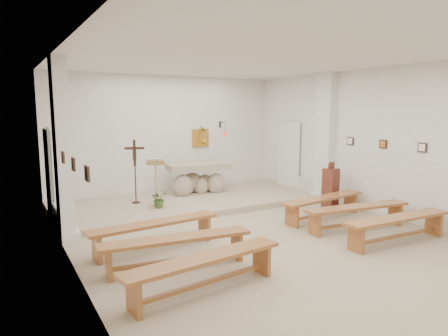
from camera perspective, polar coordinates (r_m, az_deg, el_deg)
ground at (r=7.94m, az=6.23°, el=-10.27°), size 7.00×10.00×0.00m
wall_left at (r=6.17m, az=-20.62°, el=0.55°), size 0.02×10.00×3.50m
wall_right at (r=10.03m, az=22.74°, el=3.27°), size 0.02×10.00×3.50m
wall_back at (r=11.93m, az=-7.97°, el=4.57°), size 7.00×0.02×3.50m
ceiling at (r=7.58m, az=6.67°, el=15.60°), size 7.00×10.00×0.02m
sanctuary_platform at (r=10.82m, az=-4.80°, el=-4.74°), size 6.98×3.00×0.15m
pilaster_left at (r=8.16m, az=-22.13°, el=2.27°), size 0.26×0.55×3.50m
pilaster_right at (r=11.26m, az=14.25°, el=4.17°), size 0.26×0.55×3.50m
gold_wall_relief at (r=12.34m, az=-3.37°, el=4.30°), size 0.55×0.04×0.55m
sanctuary_lamp at (r=12.44m, az=0.04°, el=5.08°), size 0.11×0.36×0.44m
station_frame_left_front at (r=5.40m, az=-18.98°, el=-0.75°), size 0.03×0.20×0.20m
station_frame_left_mid at (r=6.38m, az=-20.73°, el=0.51°), size 0.03×0.20×0.20m
station_frame_left_rear at (r=7.36m, az=-22.01°, el=1.43°), size 0.03×0.20×0.20m
station_frame_right_front at (r=9.55m, az=26.47°, el=2.64°), size 0.03×0.20×0.20m
station_frame_right_mid at (r=10.13m, az=21.77°, el=3.21°), size 0.03×0.20×0.20m
station_frame_right_rear at (r=10.78m, az=17.60°, el=3.69°), size 0.03×0.20×0.20m
radiator_left at (r=9.09m, az=-22.61°, el=-6.67°), size 0.10×0.85×0.52m
radiator_right at (r=12.00m, az=11.88°, el=-2.64°), size 0.10×0.85×0.52m
altar at (r=11.47m, az=-3.71°, el=-1.78°), size 1.86×0.89×0.93m
lectern at (r=9.90m, az=-9.69°, el=-2.08°), size 0.52×0.48×1.22m
crucifix_stand at (r=10.34m, az=-12.60°, el=0.19°), size 0.47×0.22×1.63m
potted_plant at (r=9.88m, az=-9.25°, el=-4.32°), size 0.47×0.43×0.45m
donation_pedestal at (r=10.58m, az=14.97°, el=-2.79°), size 0.37×0.37×1.20m
bench_left_front at (r=7.41m, az=-9.85°, el=-8.54°), size 2.48×0.61×0.52m
bench_right_front at (r=9.58m, az=14.05°, el=-4.78°), size 2.49×0.71×0.52m
bench_left_second at (r=6.54m, az=-6.79°, el=-10.82°), size 2.48×0.68×0.52m
bench_right_second at (r=8.92m, az=18.47°, el=-5.94°), size 2.49×0.73×0.52m
bench_left_third at (r=5.70m, az=-2.75°, el=-13.73°), size 2.48×0.67×0.52m
bench_right_third at (r=8.33m, az=23.59°, el=-7.24°), size 2.47×0.52×0.52m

